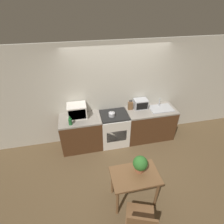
{
  "coord_description": "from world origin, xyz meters",
  "views": [
    {
      "loc": [
        -0.96,
        -2.82,
        3.38
      ],
      "look_at": [
        -0.22,
        0.59,
        1.05
      ],
      "focal_mm": 28.0,
      "sensor_mm": 36.0,
      "label": 1
    }
  ],
  "objects_px": {
    "kettle": "(112,114)",
    "dining_chair": "(140,222)",
    "microwave": "(77,111)",
    "toaster_oven": "(141,104)",
    "stove_range": "(114,129)",
    "bottle": "(70,121)",
    "dining_table": "(135,179)"
  },
  "relations": [
    {
      "from": "kettle",
      "to": "dining_table",
      "type": "bearing_deg",
      "value": -87.4
    },
    {
      "from": "microwave",
      "to": "dining_chair",
      "type": "bearing_deg",
      "value": -72.31
    },
    {
      "from": "dining_chair",
      "to": "bottle",
      "type": "bearing_deg",
      "value": 134.09
    },
    {
      "from": "bottle",
      "to": "dining_chair",
      "type": "bearing_deg",
      "value": -66.07
    },
    {
      "from": "bottle",
      "to": "dining_table",
      "type": "bearing_deg",
      "value": -54.38
    },
    {
      "from": "stove_range",
      "to": "microwave",
      "type": "height_order",
      "value": "microwave"
    },
    {
      "from": "toaster_oven",
      "to": "dining_chair",
      "type": "relative_size",
      "value": 0.4
    },
    {
      "from": "stove_range",
      "to": "kettle",
      "type": "xyz_separation_m",
      "value": [
        -0.07,
        -0.05,
        0.52
      ]
    },
    {
      "from": "microwave",
      "to": "dining_chair",
      "type": "relative_size",
      "value": 0.52
    },
    {
      "from": "microwave",
      "to": "dining_table",
      "type": "bearing_deg",
      "value": -63.35
    },
    {
      "from": "kettle",
      "to": "bottle",
      "type": "distance_m",
      "value": 1.01
    },
    {
      "from": "microwave",
      "to": "toaster_oven",
      "type": "xyz_separation_m",
      "value": [
        1.64,
        0.05,
        -0.04
      ]
    },
    {
      "from": "toaster_oven",
      "to": "dining_table",
      "type": "distance_m",
      "value": 2.03
    },
    {
      "from": "bottle",
      "to": "kettle",
      "type": "bearing_deg",
      "value": 7.68
    },
    {
      "from": "bottle",
      "to": "dining_table",
      "type": "height_order",
      "value": "bottle"
    },
    {
      "from": "bottle",
      "to": "toaster_oven",
      "type": "xyz_separation_m",
      "value": [
        1.82,
        0.34,
        0.04
      ]
    },
    {
      "from": "stove_range",
      "to": "dining_table",
      "type": "xyz_separation_m",
      "value": [
        0.0,
        -1.69,
        0.17
      ]
    },
    {
      "from": "kettle",
      "to": "microwave",
      "type": "relative_size",
      "value": 0.36
    },
    {
      "from": "kettle",
      "to": "dining_table",
      "type": "relative_size",
      "value": 0.19
    },
    {
      "from": "toaster_oven",
      "to": "dining_table",
      "type": "height_order",
      "value": "toaster_oven"
    },
    {
      "from": "kettle",
      "to": "toaster_oven",
      "type": "xyz_separation_m",
      "value": [
        0.82,
        0.21,
        0.06
      ]
    },
    {
      "from": "toaster_oven",
      "to": "dining_table",
      "type": "bearing_deg",
      "value": -111.92
    },
    {
      "from": "toaster_oven",
      "to": "kettle",
      "type": "bearing_deg",
      "value": -165.65
    },
    {
      "from": "stove_range",
      "to": "toaster_oven",
      "type": "relative_size",
      "value": 2.59
    },
    {
      "from": "stove_range",
      "to": "dining_chair",
      "type": "distance_m",
      "value": 2.35
    },
    {
      "from": "microwave",
      "to": "toaster_oven",
      "type": "relative_size",
      "value": 1.3
    },
    {
      "from": "kettle",
      "to": "dining_chair",
      "type": "xyz_separation_m",
      "value": [
        -0.04,
        -2.3,
        -0.47
      ]
    },
    {
      "from": "stove_range",
      "to": "dining_table",
      "type": "bearing_deg",
      "value": -89.98
    },
    {
      "from": "kettle",
      "to": "dining_chair",
      "type": "height_order",
      "value": "kettle"
    },
    {
      "from": "dining_table",
      "to": "microwave",
      "type": "bearing_deg",
      "value": 116.65
    },
    {
      "from": "stove_range",
      "to": "microwave",
      "type": "relative_size",
      "value": 1.99
    },
    {
      "from": "toaster_oven",
      "to": "dining_chair",
      "type": "xyz_separation_m",
      "value": [
        -0.86,
        -2.5,
        -0.53
      ]
    }
  ]
}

